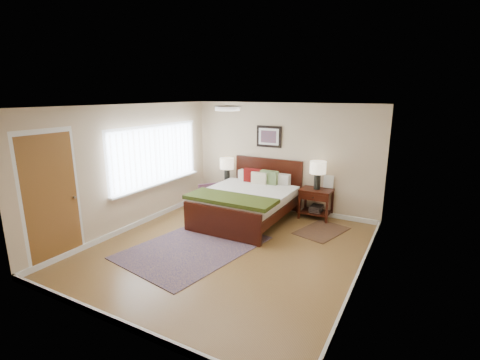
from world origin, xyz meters
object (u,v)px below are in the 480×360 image
at_px(lamp_left, 227,166).
at_px(armchair, 218,200).
at_px(bed, 248,196).
at_px(rug_persian, 194,247).
at_px(nightstand_left, 227,187).
at_px(nightstand_right, 316,201).
at_px(lamp_right, 318,170).

bearing_deg(lamp_left, armchair, -74.30).
xyz_separation_m(bed, armchair, (-0.80, 0.05, -0.21)).
bearing_deg(rug_persian, bed, 92.64).
height_order(nightstand_left, nightstand_right, nightstand_right).
distance_m(nightstand_left, nightstand_right, 2.28).
bearing_deg(nightstand_left, rug_persian, -72.15).
bearing_deg(armchair, lamp_right, 60.20).
height_order(bed, rug_persian, bed).
xyz_separation_m(bed, nightstand_right, (1.25, 0.84, -0.15)).
bearing_deg(nightstand_left, armchair, -73.93).
bearing_deg(nightstand_right, nightstand_left, -179.86).
xyz_separation_m(lamp_left, lamp_right, (2.28, 0.00, 0.13)).
height_order(nightstand_left, lamp_left, lamp_left).
distance_m(bed, nightstand_right, 1.52).
height_order(lamp_left, armchair, lamp_left).
bearing_deg(nightstand_left, lamp_right, 0.49).
bearing_deg(lamp_left, lamp_right, 0.00).
relative_size(lamp_left, armchair, 0.82).
xyz_separation_m(lamp_left, rug_persian, (0.81, -2.55, -0.96)).
height_order(lamp_right, rug_persian, lamp_right).
bearing_deg(bed, nightstand_left, 140.71).
relative_size(nightstand_left, armchair, 0.72).
relative_size(lamp_left, rug_persian, 0.25).
height_order(nightstand_right, rug_persian, nightstand_right).
relative_size(nightstand_left, lamp_right, 0.88).
bearing_deg(lamp_right, nightstand_left, -179.51).
bearing_deg(lamp_left, rug_persian, -72.27).
distance_m(bed, lamp_left, 1.40).
height_order(nightstand_right, lamp_right, lamp_right).
xyz_separation_m(bed, lamp_left, (-1.03, 0.86, 0.42)).
distance_m(nightstand_right, lamp_right, 0.70).
bearing_deg(nightstand_right, lamp_right, 90.00).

